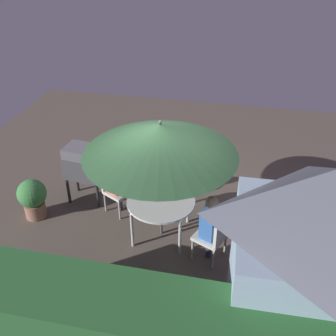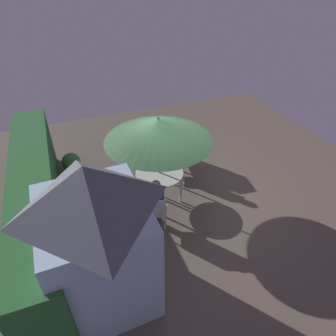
# 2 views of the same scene
# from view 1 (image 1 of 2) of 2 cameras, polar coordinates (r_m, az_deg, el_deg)

# --- Properties ---
(ground_plane) EXTENTS (11.00, 11.00, 0.00)m
(ground_plane) POSITION_cam_1_polar(r_m,az_deg,el_deg) (7.70, 1.83, -6.37)
(ground_plane) COLOR brown
(garden_shed) EXTENTS (1.94, 1.79, 2.86)m
(garden_shed) POSITION_cam_1_polar(r_m,az_deg,el_deg) (4.86, 20.17, -14.11)
(garden_shed) COLOR #9EBCD1
(garden_shed) RESTS_ON ground
(patio_table) EXTENTS (1.19, 1.19, 0.75)m
(patio_table) POSITION_cam_1_polar(r_m,az_deg,el_deg) (6.77, -1.04, -5.20)
(patio_table) COLOR white
(patio_table) RESTS_ON ground
(patio_umbrella) EXTENTS (2.50, 2.50, 2.28)m
(patio_umbrella) POSITION_cam_1_polar(r_m,az_deg,el_deg) (6.08, -1.15, 4.23)
(patio_umbrella) COLOR #4C4C51
(patio_umbrella) RESTS_ON ground
(bbq_grill) EXTENTS (0.76, 0.58, 1.20)m
(bbq_grill) POSITION_cam_1_polar(r_m,az_deg,el_deg) (7.73, -12.26, 0.69)
(bbq_grill) COLOR #47474C
(bbq_grill) RESTS_ON ground
(chair_near_shed) EXTENTS (0.63, 0.62, 0.90)m
(chair_near_shed) POSITION_cam_1_polar(r_m,az_deg,el_deg) (7.53, -7.71, -2.73)
(chair_near_shed) COLOR silver
(chair_near_shed) RESTS_ON ground
(chair_far_side) EXTENTS (0.61, 0.61, 0.90)m
(chair_far_side) POSITION_cam_1_polar(r_m,az_deg,el_deg) (6.44, 6.84, -9.80)
(chair_far_side) COLOR silver
(chair_far_side) RESTS_ON ground
(potted_plant_by_shed) EXTENTS (0.54, 0.54, 0.81)m
(potted_plant_by_shed) POSITION_cam_1_polar(r_m,az_deg,el_deg) (7.75, -19.26, -4.05)
(potted_plant_by_shed) COLOR #936651
(potted_plant_by_shed) RESTS_ON ground
(potted_plant_by_grill) EXTENTS (0.51, 0.51, 0.73)m
(potted_plant_by_grill) POSITION_cam_1_polar(r_m,az_deg,el_deg) (6.21, -21.45, -16.18)
(potted_plant_by_grill) COLOR silver
(potted_plant_by_grill) RESTS_ON ground
(person_in_red) EXTENTS (0.37, 0.41, 1.26)m
(person_in_red) POSITION_cam_1_polar(r_m,az_deg,el_deg) (7.33, -7.40, -1.31)
(person_in_red) COLOR #CC3D33
(person_in_red) RESTS_ON ground
(person_in_blue) EXTENTS (0.36, 0.41, 1.26)m
(person_in_blue) POSITION_cam_1_polar(r_m,az_deg,el_deg) (6.30, 6.31, -7.74)
(person_in_blue) COLOR #3866B2
(person_in_blue) RESTS_ON ground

